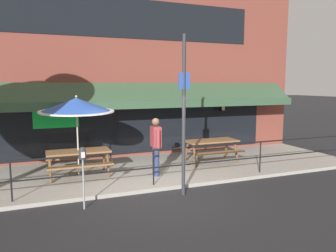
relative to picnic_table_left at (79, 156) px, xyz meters
name	(u,v)px	position (x,y,z in m)	size (l,w,h in m)	color
ground_plane	(157,192)	(1.77, -1.91, -0.71)	(120.00, 120.00, 0.00)	#232326
patio_deck	(136,171)	(1.77, 0.09, -0.66)	(15.00, 4.00, 0.10)	#9E998E
restaurant_building	(118,61)	(1.77, 2.32, 2.93)	(15.00, 1.60, 7.33)	brown
patio_railing	(153,159)	(1.77, -1.61, 0.09)	(13.84, 0.04, 0.97)	black
picnic_table_left	(79,156)	(0.00, 0.00, 0.00)	(1.80, 1.42, 0.76)	brown
picnic_table_centre	(211,145)	(4.51, 0.17, 0.00)	(1.80, 1.42, 0.76)	brown
patio_umbrella_left	(77,105)	(0.00, 0.07, 1.47)	(2.14, 2.14, 2.38)	#B7B2A8
pedestrian_walking	(156,143)	(2.14, -0.73, 0.35)	(0.26, 0.62, 1.71)	navy
parking_meter_near	(83,159)	(-0.16, -2.43, 0.44)	(0.15, 0.16, 1.42)	gray
street_sign_pole	(184,114)	(2.31, -2.36, 1.34)	(0.28, 0.09, 3.99)	#2D2D33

